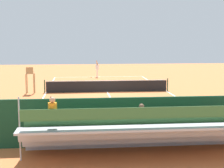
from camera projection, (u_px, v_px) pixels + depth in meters
ground_plane at (107, 92)px, 28.13m from camera, size 60.00×60.00×0.00m
court_line_markings at (107, 92)px, 28.16m from camera, size 10.10×22.20×0.01m
tennis_net at (107, 86)px, 28.06m from camera, size 10.30×0.10×1.07m
backdrop_wall at (136, 121)px, 14.19m from camera, size 18.00×0.16×2.00m
bleacher_stand at (146, 131)px, 12.89m from camera, size 9.06×2.40×2.48m
umpire_chair at (30, 77)px, 27.10m from camera, size 0.67×0.67×2.14m
courtside_bench at (186, 125)px, 15.21m from camera, size 1.80×0.40×0.93m
equipment_bag at (145, 135)px, 14.95m from camera, size 0.90×0.36×0.36m
tennis_player at (97, 68)px, 38.54m from camera, size 0.38×0.54×1.93m
tennis_racket at (93, 77)px, 38.34m from camera, size 0.53×0.50×0.03m
tennis_ball_near at (83, 81)px, 35.31m from camera, size 0.07×0.07×0.07m
tennis_ball_far at (91, 78)px, 37.87m from camera, size 0.07×0.07×0.07m
line_judge at (49, 118)px, 14.62m from camera, size 0.42×0.55×1.93m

